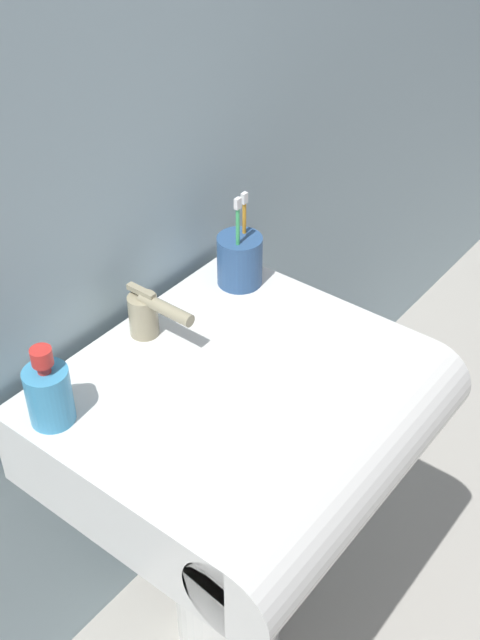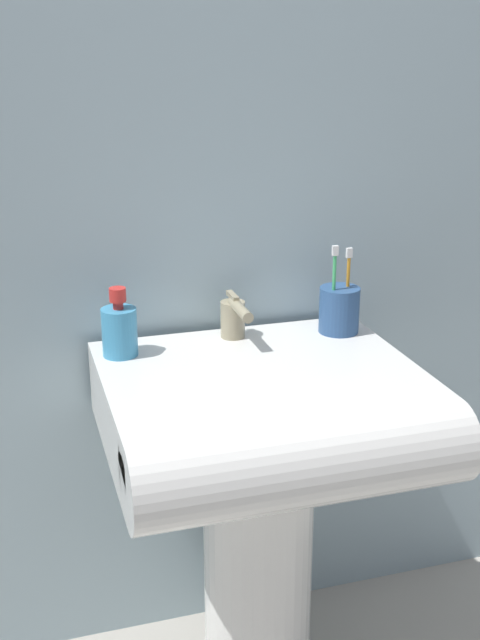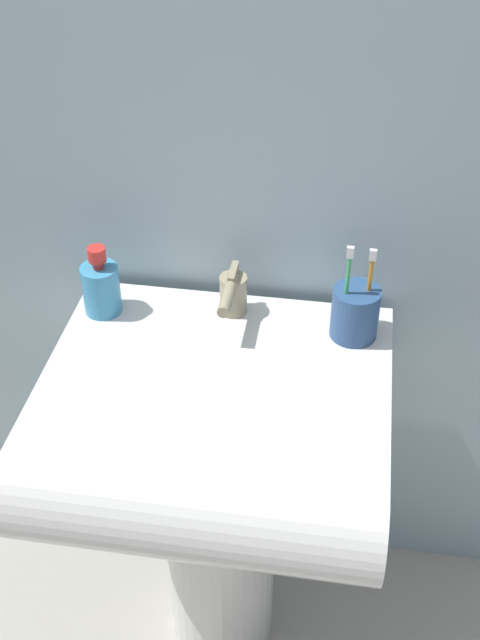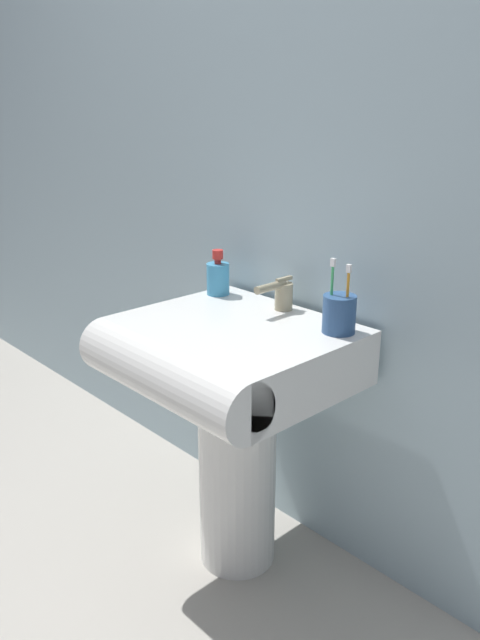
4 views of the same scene
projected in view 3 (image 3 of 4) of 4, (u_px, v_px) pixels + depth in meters
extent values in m
plane|color=#ADA89E|center=(222.00, 619.00, 1.78)|extent=(6.00, 6.00, 0.00)
cube|color=#9EB7C1|center=(242.00, 37.00, 1.26)|extent=(5.00, 0.05, 2.40)
cylinder|color=white|center=(220.00, 538.00, 1.60)|extent=(0.22, 0.22, 0.59)
cube|color=white|center=(217.00, 406.00, 1.38)|extent=(0.58, 0.46, 0.15)
cylinder|color=white|center=(190.00, 512.00, 1.20)|extent=(0.58, 0.15, 0.15)
cylinder|color=tan|center=(231.00, 294.00, 1.45)|extent=(0.05, 0.05, 0.08)
cylinder|color=tan|center=(226.00, 294.00, 1.38)|extent=(0.02, 0.11, 0.02)
cube|color=tan|center=(231.00, 271.00, 1.42)|extent=(0.01, 0.06, 0.01)
cylinder|color=#2D5184|center=(355.00, 313.00, 1.39)|extent=(0.08, 0.08, 0.10)
cylinder|color=#3FB266|center=(346.00, 295.00, 1.36)|extent=(0.01, 0.01, 0.15)
cube|color=white|center=(350.00, 252.00, 1.30)|extent=(0.01, 0.01, 0.02)
cylinder|color=orange|center=(368.00, 294.00, 1.37)|extent=(0.01, 0.01, 0.14)
cube|color=white|center=(373.00, 255.00, 1.32)|extent=(0.01, 0.01, 0.02)
cylinder|color=#3F99CC|center=(101.00, 289.00, 1.44)|extent=(0.07, 0.07, 0.09)
cylinder|color=red|center=(98.00, 264.00, 1.41)|extent=(0.02, 0.02, 0.01)
cylinder|color=red|center=(97.00, 254.00, 1.40)|extent=(0.03, 0.03, 0.03)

